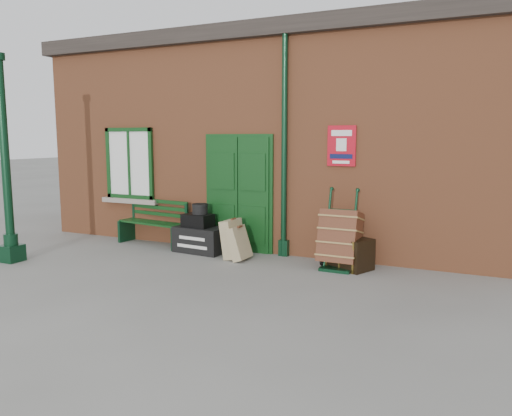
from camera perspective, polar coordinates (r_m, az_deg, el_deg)
The scene contains 11 objects.
ground at distance 8.40m, azimuth -4.65°, elevation -7.10°, with size 80.00×80.00×0.00m, color gray.
station_building at distance 11.28m, azimuth 4.07°, elevation 7.87°, with size 10.30×4.30×4.36m.
canopy_column at distance 9.76m, azimuth -26.59°, elevation 2.58°, with size 0.34×0.34×3.61m.
bench at distance 10.50m, azimuth -11.52°, elevation -1.51°, with size 1.58×0.67×0.95m.
houdini_trunk at distance 9.68m, azimuth -6.36°, elevation -3.60°, with size 0.98×0.54×0.49m, color black.
strongbox at distance 9.64m, azimuth -6.65°, elevation -1.42°, with size 0.54×0.39×0.25m, color black.
hatbox at distance 9.62m, azimuth -6.43°, elevation -0.10°, with size 0.30×0.30×0.20m, color black.
suitcase_back at distance 9.14m, azimuth -2.70°, elevation -3.52°, with size 0.20×0.50×0.70m, color tan.
suitcase_front at distance 8.99m, azimuth -1.97°, elevation -4.03°, with size 0.18×0.45×0.60m, color tan.
porter_trolley at distance 8.51m, azimuth 9.56°, elevation -3.45°, with size 0.65×0.70×1.32m.
dark_trunk at distance 8.58m, azimuth 10.55°, elevation -5.07°, with size 0.73×0.48×0.53m, color black.
Camera 1 is at (4.02, -7.05, 2.19)m, focal length 35.00 mm.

